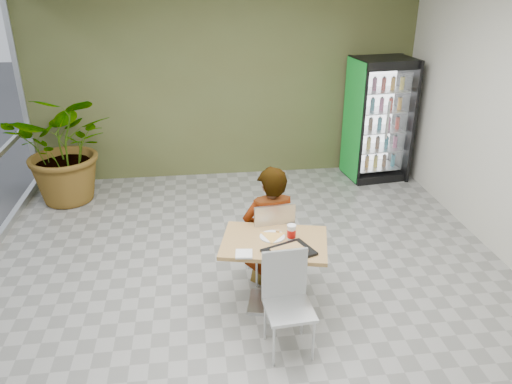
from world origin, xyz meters
TOP-DOWN VIEW (x-y plane):
  - ground at (0.00, 0.00)m, footprint 7.00×7.00m
  - room_envelope at (0.00, 0.00)m, footprint 6.00×7.00m
  - dining_table at (0.21, -0.10)m, footprint 1.14×0.92m
  - chair_far at (0.25, 0.33)m, footprint 0.47×0.47m
  - chair_near at (0.23, -0.66)m, footprint 0.43×0.44m
  - seated_woman at (0.24, 0.38)m, footprint 0.64×0.45m
  - pizza_plate at (0.20, -0.03)m, footprint 0.33×0.34m
  - soda_cup at (0.37, -0.09)m, footprint 0.09×0.09m
  - napkin_stack at (-0.11, -0.32)m, footprint 0.17×0.17m
  - cafeteria_tray at (0.30, -0.34)m, footprint 0.52×0.46m
  - beverage_fridge at (2.38, 3.07)m, footprint 0.95×0.77m
  - potted_plant at (-2.30, 2.77)m, footprint 1.62×1.45m

SIDE VIEW (x-z plane):
  - ground at x=0.00m, z-range 0.00..0.00m
  - seated_woman at x=0.24m, z-range -0.30..1.32m
  - dining_table at x=0.21m, z-range 0.16..0.91m
  - chair_near at x=0.23m, z-range 0.08..1.00m
  - chair_far at x=0.25m, z-range 0.08..1.05m
  - napkin_stack at x=-0.11m, z-range 0.75..0.77m
  - cafeteria_tray at x=0.30m, z-range 0.75..0.78m
  - pizza_plate at x=0.20m, z-range 0.75..0.78m
  - potted_plant at x=-2.30m, z-range 0.00..1.63m
  - soda_cup at x=0.37m, z-range 0.75..0.90m
  - beverage_fridge at x=2.38m, z-range 0.00..1.90m
  - room_envelope at x=0.00m, z-range 0.00..3.20m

